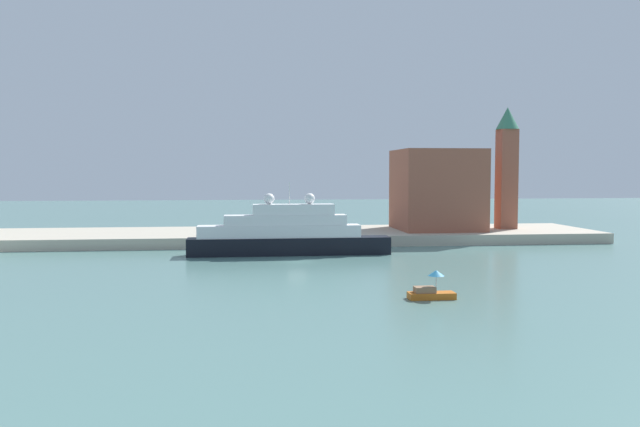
# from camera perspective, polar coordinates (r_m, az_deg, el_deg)

# --- Properties ---
(ground) EXTENTS (400.00, 400.00, 0.00)m
(ground) POSITION_cam_1_polar(r_m,az_deg,el_deg) (87.42, -2.03, -4.28)
(ground) COLOR slate
(quay_dock) EXTENTS (110.00, 22.23, 1.76)m
(quay_dock) POSITION_cam_1_polar(r_m,az_deg,el_deg) (114.18, -3.12, -1.98)
(quay_dock) COLOR #B7AD99
(quay_dock) RESTS_ON ground
(large_yacht) EXTENTS (29.55, 3.64, 10.60)m
(large_yacht) POSITION_cam_1_polar(r_m,az_deg,el_deg) (94.60, -2.95, -1.86)
(large_yacht) COLOR black
(large_yacht) RESTS_ON ground
(small_motorboat) EXTENTS (4.45, 1.62, 2.76)m
(small_motorboat) POSITION_cam_1_polar(r_m,az_deg,el_deg) (62.88, 9.76, -6.69)
(small_motorboat) COLOR #C66019
(small_motorboat) RESTS_ON ground
(harbor_building) EXTENTS (14.31, 14.73, 14.37)m
(harbor_building) POSITION_cam_1_polar(r_m,az_deg,el_deg) (118.45, 10.27, 2.08)
(harbor_building) COLOR #93513D
(harbor_building) RESTS_ON quay_dock
(bell_tower) EXTENTS (4.16, 4.16, 22.12)m
(bell_tower) POSITION_cam_1_polar(r_m,az_deg,el_deg) (123.14, 16.14, 4.32)
(bell_tower) COLOR #93513D
(bell_tower) RESTS_ON quay_dock
(parked_car) EXTENTS (4.27, 1.72, 1.35)m
(parked_car) POSITION_cam_1_polar(r_m,az_deg,el_deg) (107.47, -9.42, -1.59)
(parked_car) COLOR black
(parked_car) RESTS_ON quay_dock
(person_figure) EXTENTS (0.36, 0.36, 1.58)m
(person_figure) POSITION_cam_1_polar(r_m,az_deg,el_deg) (109.27, -6.88, -1.41)
(person_figure) COLOR maroon
(person_figure) RESTS_ON quay_dock
(mooring_bollard) EXTENTS (0.48, 0.48, 0.65)m
(mooring_bollard) POSITION_cam_1_polar(r_m,az_deg,el_deg) (103.95, -4.44, -1.87)
(mooring_bollard) COLOR black
(mooring_bollard) RESTS_ON quay_dock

